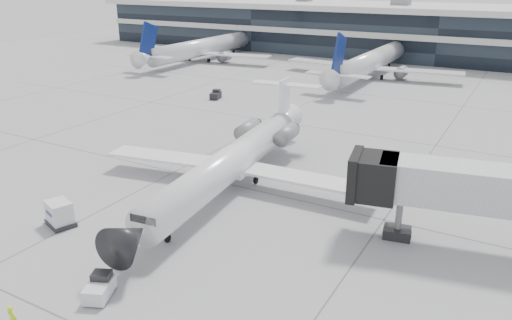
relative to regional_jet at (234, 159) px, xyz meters
The scene contains 10 objects.
ground 4.17m from the regional_jet, ahead, with size 220.00×220.00×0.00m, color gray.
terminal 82.11m from the regional_jet, 87.65° to the left, with size 170.00×22.00×10.00m, color black.
bg_jet_left 69.03m from the regional_jet, 127.12° to the left, with size 32.00×40.00×9.60m, color silver, non-canonical shape.
bg_jet_center 55.26m from the regional_jet, 94.82° to the left, with size 32.00×40.00×9.60m, color silver, non-canonical shape.
regional_jet is the anchor object (origin of this frame).
ramp_worker 22.02m from the regional_jet, 89.77° to the right, with size 0.58×0.38×1.60m, color #C3EA18.
baggage_tug 17.74m from the regional_jet, 84.32° to the right, with size 2.00×2.45×1.35m.
cargo_uld 14.69m from the regional_jet, 120.33° to the right, with size 2.69×2.33×1.85m.
traffic_cone 5.99m from the regional_jet, 45.97° to the left, with size 0.43×0.43×0.56m.
far_tug 33.08m from the regional_jet, 126.53° to the left, with size 1.74×2.36×1.34m.
Camera 1 is at (18.14, -34.30, 17.51)m, focal length 35.00 mm.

